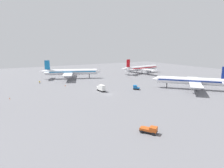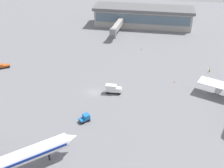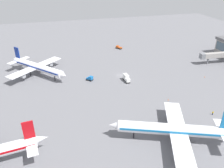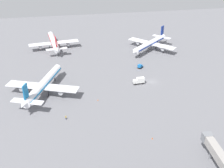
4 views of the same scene
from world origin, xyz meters
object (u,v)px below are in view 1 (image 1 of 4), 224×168
Objects in this scene: airplane_distant at (71,72)px; catering_truck at (101,88)px; airplane_taxiing at (141,68)px; baggage_tug at (136,87)px; pushback_tractor at (149,130)px; safety_cone_mid_apron at (65,85)px; airplane_at_gate at (192,81)px; safety_cone_near_gate at (10,98)px; ground_crew_worker at (40,82)px.

airplane_distant is 45.55m from catering_truck.
baggage_tug is at bearing -138.34° from airplane_taxiing.
pushback_tractor is 7.88× the size of safety_cone_mid_apron.
airplane_distant is (-65.31, -43.22, 0.12)m from airplane_at_gate.
catering_truck is 41.20m from safety_cone_near_gate.
airplane_at_gate is at bearing 72.23° from safety_cone_near_gate.
airplane_taxiing is at bearing 17.45° from airplane_distant.
ground_crew_worker is at bearing 149.06° from safety_cone_near_gate.
airplane_taxiing is 61.91m from baggage_tug.
airplane_distant is 24.38m from ground_crew_worker.
safety_cone_near_gate is (-26.70, -83.30, -4.22)m from airplane_at_gate.
ground_crew_worker is at bearing -1.65° from baggage_tug.
ground_crew_worker is at bearing -136.19° from airplane_distant.
safety_cone_near_gate is (-55.90, -29.54, -0.67)m from pushback_tractor.
catering_truck is 50.29m from pushback_tractor.
safety_cone_near_gate is 32.85m from safety_cone_mid_apron.
airplane_taxiing is at bearing 109.09° from safety_cone_near_gate.
airplane_taxiing is 72.13m from safety_cone_mid_apron.
ground_crew_worker is at bearing 154.94° from pushback_tractor.
baggage_tug reaches higher than pushback_tractor.
airplane_taxiing is at bearing -55.65° from airplane_at_gate.
pushback_tractor is at bearing 101.47° from baggage_tug.
ground_crew_worker reaches higher than safety_cone_mid_apron.
airplane_at_gate reaches higher than ground_crew_worker.
airplane_at_gate is at bearing -111.59° from ground_crew_worker.
catering_truck reaches higher than baggage_tug.
airplane_at_gate is 7.03× the size of pushback_tractor.
airplane_distant reaches higher than catering_truck.
safety_cone_mid_apron is at bearing 10.72° from airplane_at_gate.
catering_truck is 18.23m from baggage_tug.
baggage_tug is 40.01m from safety_cone_mid_apron.
airplane_at_gate is at bearing -34.66° from airplane_distant.
safety_cone_near_gate is at bearing -168.14° from airplane_taxiing.
airplane_at_gate reaches higher than baggage_tug.
airplane_at_gate is 86.49m from ground_crew_worker.
airplane_taxiing is 71.05m from catering_truck.
safety_cone_mid_apron is (-15.25, 29.10, 0.00)m from safety_cone_near_gate.
catering_truck is at bearing 23.53° from airplane_at_gate.
airplane_taxiing reaches higher than safety_cone_mid_apron.
catering_truck is at bearing 27.50° from safety_cone_mid_apron.
airplane_at_gate reaches higher than catering_truck.
airplane_taxiing is at bearing 109.59° from pushback_tractor.
catering_truck is at bearing -67.50° from airplane_distant.
airplane_distant is at bearing 140.72° from pushback_tractor.
pushback_tractor is at bearing -134.72° from airplane_taxiing.
airplane_taxiing is 113.50m from pushback_tractor.
airplane_taxiing is at bearing -86.46° from baggage_tug.
airplane_distant reaches higher than airplane_at_gate.
airplane_taxiing reaches higher than ground_crew_worker.
catering_truck is 3.40× the size of ground_crew_worker.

